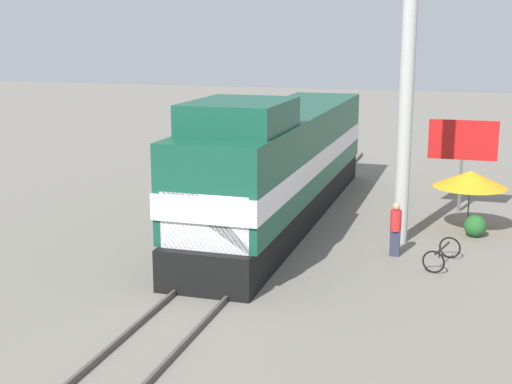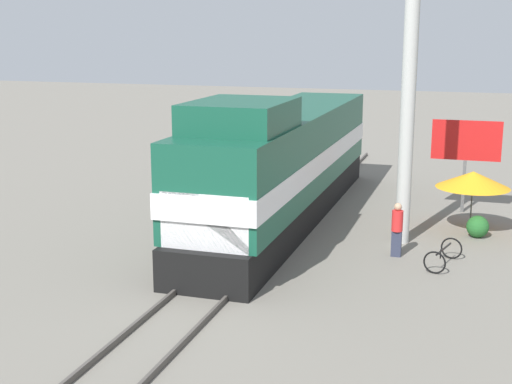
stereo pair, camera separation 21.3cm
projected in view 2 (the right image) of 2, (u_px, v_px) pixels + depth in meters
The scene contains 10 objects.
ground_plane at pixel (269, 234), 24.18m from camera, with size 120.00×120.00×0.00m, color slate.
rail_near at pixel (249, 230), 24.37m from camera, with size 0.08×32.81×0.15m, color #4C4742.
rail_far at pixel (289, 233), 23.95m from camera, with size 0.08×32.81×0.15m, color #4C4742.
locomotive at pixel (282, 164), 25.23m from camera, with size 2.91×16.62×4.78m.
utility_pole at pixel (410, 70), 22.01m from camera, with size 1.80×0.46×10.99m.
vendor_umbrella at pixel (473, 180), 23.99m from camera, with size 2.47×2.47×2.11m.
billboard_sign at pixel (466, 144), 26.49m from camera, with size 2.53×0.12×3.49m.
shrub_cluster at pixel (478, 227), 23.67m from camera, with size 0.74×0.74×0.74m, color #236028.
person_bystander at pixel (397, 228), 21.57m from camera, with size 0.34×0.34×1.68m.
bicycle at pixel (443, 255), 20.81m from camera, with size 1.05×1.75×0.66m.
Camera 2 is at (6.64, -22.29, 6.77)m, focal length 50.00 mm.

